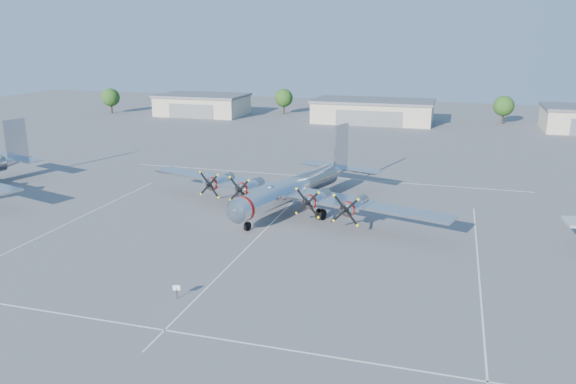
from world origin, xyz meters
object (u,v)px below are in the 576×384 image
(tree_east, at_px, (504,106))
(main_bomber_b29, at_px, (294,209))
(hangar_west, at_px, (202,105))
(info_placard, at_px, (177,289))
(tree_west, at_px, (284,98))
(hangar_center, at_px, (373,111))
(tree_far_west, at_px, (111,97))

(tree_east, relative_size, main_bomber_b29, 0.17)
(hangar_west, relative_size, info_placard, 19.50)
(tree_west, relative_size, info_placard, 5.73)
(hangar_west, relative_size, main_bomber_b29, 0.56)
(tree_east, bearing_deg, hangar_west, -175.40)
(hangar_center, bearing_deg, main_bomber_b29, -89.21)
(tree_east, distance_m, info_placard, 109.85)
(hangar_west, height_order, tree_far_west, tree_far_west)
(tree_far_west, distance_m, main_bomber_b29, 99.34)
(tree_far_west, relative_size, info_placard, 5.73)
(hangar_west, height_order, hangar_center, same)
(tree_west, bearing_deg, main_bomber_b29, -72.27)
(hangar_center, xyz_separation_m, tree_far_west, (-70.00, -3.96, 1.51))
(hangar_west, relative_size, tree_west, 3.40)
(tree_west, bearing_deg, hangar_west, -158.11)
(tree_west, relative_size, tree_east, 1.00)
(tree_west, xyz_separation_m, info_placard, (23.50, -107.18, -3.41))
(hangar_center, xyz_separation_m, tree_west, (-25.00, 8.04, 1.51))
(hangar_center, distance_m, tree_far_west, 70.13)
(tree_far_west, height_order, tree_west, same)
(tree_far_west, height_order, info_placard, tree_far_west)
(tree_east, bearing_deg, tree_west, 177.92)
(hangar_west, bearing_deg, hangar_center, -0.00)
(tree_east, bearing_deg, tree_far_west, -174.29)
(hangar_center, relative_size, tree_west, 4.31)
(hangar_west, bearing_deg, tree_west, 21.89)
(tree_west, distance_m, tree_east, 55.04)
(info_placard, bearing_deg, tree_east, 56.16)
(hangar_center, relative_size, tree_far_west, 4.31)
(main_bomber_b29, bearing_deg, tree_east, 86.89)
(tree_far_west, xyz_separation_m, info_placard, (68.50, -95.18, -3.41))
(tree_west, height_order, tree_east, same)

